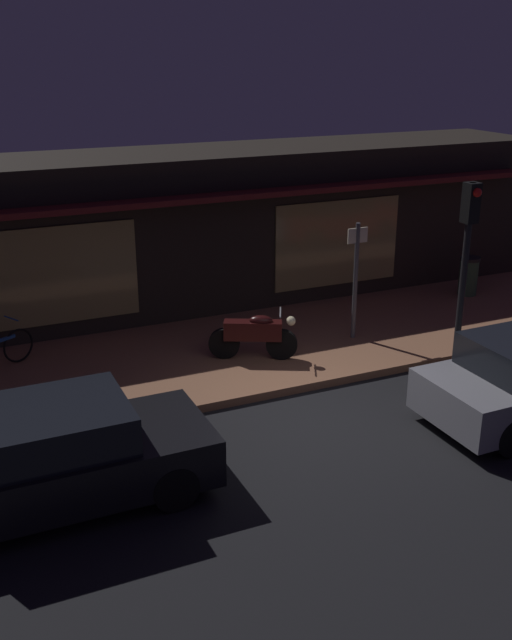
{
  "coord_description": "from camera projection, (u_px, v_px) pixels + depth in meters",
  "views": [
    {
      "loc": [
        -5.32,
        -9.49,
        5.77
      ],
      "look_at": [
        -0.03,
        2.4,
        0.95
      ],
      "focal_mm": 41.41,
      "sensor_mm": 36.0,
      "label": 1
    }
  ],
  "objects": [
    {
      "name": "parked_car_near",
      "position": [
        54.0,
        457.0,
        9.72
      ],
      "size": [
        4.11,
        1.8,
        1.42
      ],
      "color": "black",
      "rests_on": "ground_plane"
    },
    {
      "name": "sidewalk_slab",
      "position": [
        245.0,
        351.0,
        14.71
      ],
      "size": [
        18.0,
        4.0,
        0.15
      ],
      "primitive_type": "cube",
      "color": "brown",
      "rests_on": "ground_plane"
    },
    {
      "name": "traffic_light_pole",
      "position": [
        467.0,
        246.0,
        12.99
      ],
      "size": [
        0.24,
        0.33,
        3.6
      ],
      "color": "black",
      "rests_on": "ground_plane"
    },
    {
      "name": "storefront_building",
      "position": [
        187.0,
        230.0,
        17.01
      ],
      "size": [
        18.0,
        3.3,
        3.6
      ],
      "color": "black",
      "rests_on": "ground_plane"
    },
    {
      "name": "trash_bin",
      "position": [
        468.0,
        276.0,
        17.71
      ],
      "size": [
        0.48,
        0.48,
        0.93
      ],
      "color": "#2D4C33",
      "rests_on": "sidewalk_slab"
    },
    {
      "name": "ground_plane",
      "position": [
        317.0,
        420.0,
        12.17
      ],
      "size": [
        60.0,
        60.0,
        0.0
      ],
      "primitive_type": "plane",
      "color": "black"
    },
    {
      "name": "sign_post",
      "position": [
        356.0,
        274.0,
        14.76
      ],
      "size": [
        0.44,
        0.09,
        2.4
      ],
      "color": "#47474C",
      "rests_on": "sidewalk_slab"
    },
    {
      "name": "motorcycle",
      "position": [
        255.0,
        334.0,
        14.02
      ],
      "size": [
        1.58,
        0.91,
        0.97
      ],
      "color": "black",
      "rests_on": "sidewalk_slab"
    }
  ]
}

